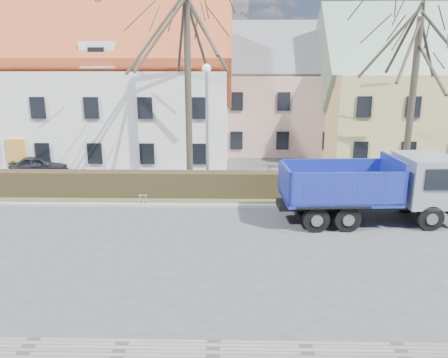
{
  "coord_description": "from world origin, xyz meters",
  "views": [
    {
      "loc": [
        0.46,
        -15.35,
        6.63
      ],
      "look_at": [
        0.03,
        3.76,
        1.6
      ],
      "focal_mm": 35.0,
      "sensor_mm": 36.0,
      "label": 1
    }
  ],
  "objects_px": {
    "streetlight": "(207,130)",
    "cart_frame": "(139,199)",
    "dump_truck": "(360,188)",
    "parked_car_a": "(39,165)"
  },
  "relations": [
    {
      "from": "streetlight",
      "to": "cart_frame",
      "type": "distance_m",
      "value": 4.95
    },
    {
      "from": "dump_truck",
      "to": "parked_car_a",
      "type": "height_order",
      "value": "dump_truck"
    },
    {
      "from": "cart_frame",
      "to": "streetlight",
      "type": "bearing_deg",
      "value": 34.05
    },
    {
      "from": "dump_truck",
      "to": "streetlight",
      "type": "distance_m",
      "value": 8.27
    },
    {
      "from": "parked_car_a",
      "to": "dump_truck",
      "type": "bearing_deg",
      "value": -121.44
    },
    {
      "from": "dump_truck",
      "to": "cart_frame",
      "type": "relative_size",
      "value": 12.12
    },
    {
      "from": "dump_truck",
      "to": "streetlight",
      "type": "xyz_separation_m",
      "value": [
        -6.81,
        4.3,
        1.87
      ]
    },
    {
      "from": "dump_truck",
      "to": "streetlight",
      "type": "relative_size",
      "value": 1.12
    },
    {
      "from": "dump_truck",
      "to": "parked_car_a",
      "type": "distance_m",
      "value": 19.26
    },
    {
      "from": "cart_frame",
      "to": "parked_car_a",
      "type": "relative_size",
      "value": 0.18
    }
  ]
}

